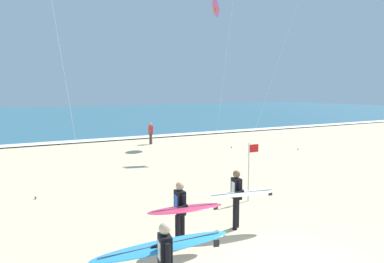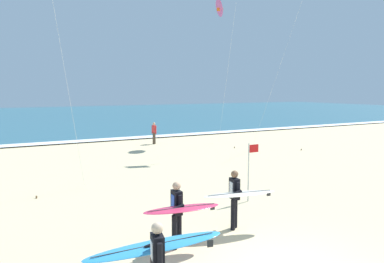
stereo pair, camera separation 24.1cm
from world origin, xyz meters
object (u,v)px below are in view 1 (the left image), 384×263
at_px(surfer_trailing, 183,210).
at_px(kite_delta_rose_far, 217,8).
at_px(lifeguard_flag, 250,166).
at_px(surfer_lead, 163,254).
at_px(bystander_red_top, 151,133).
at_px(surfer_third, 239,195).

xyz_separation_m(surfer_trailing, kite_delta_rose_far, (11.37, 15.94, 8.87)).
bearing_deg(lifeguard_flag, surfer_lead, -140.61).
relative_size(kite_delta_rose_far, bystander_red_top, 6.67).
relative_size(surfer_lead, bystander_red_top, 1.67).
bearing_deg(surfer_trailing, bystander_red_top, 69.09).
relative_size(kite_delta_rose_far, lifeguard_flag, 5.05).
relative_size(surfer_trailing, surfer_third, 0.91).
relative_size(surfer_lead, kite_delta_rose_far, 0.25).
distance_m(surfer_lead, surfer_third, 4.29).
distance_m(surfer_lead, surfer_trailing, 2.56).
xyz_separation_m(surfer_lead, bystander_red_top, (8.12, 19.37, -0.24)).
bearing_deg(surfer_trailing, surfer_third, 10.85).
xyz_separation_m(surfer_third, kite_delta_rose_far, (9.36, 15.55, 8.87)).
xyz_separation_m(surfer_lead, surfer_third, (3.52, 2.46, -0.01)).
bearing_deg(surfer_lead, lifeguard_flag, 39.39).
height_order(surfer_lead, lifeguard_flag, lifeguard_flag).
relative_size(surfer_third, kite_delta_rose_far, 0.21).
height_order(surfer_third, bystander_red_top, surfer_third).
distance_m(kite_delta_rose_far, bystander_red_top, 10.36).
height_order(surfer_trailing, surfer_third, same).
height_order(surfer_lead, surfer_trailing, same).
bearing_deg(surfer_third, surfer_trailing, -169.15).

